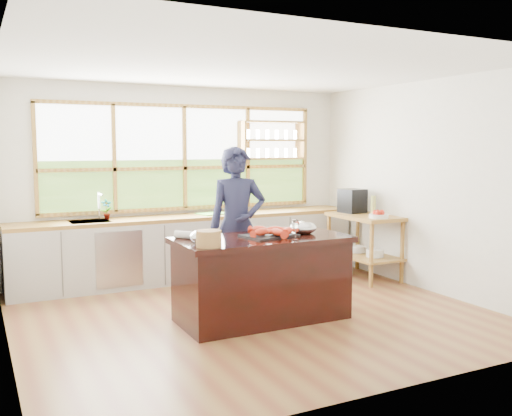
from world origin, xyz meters
TOP-DOWN VIEW (x-y plane):
  - ground_plane at (0.00, 0.00)m, footprint 5.00×5.00m
  - room_shell at (0.02, 0.51)m, footprint 5.02×4.52m
  - back_counter at (-0.02, 1.94)m, footprint 4.90×0.63m
  - right_shelf_unit at (2.19, 0.89)m, footprint 0.62×1.10m
  - island at (0.00, -0.20)m, footprint 1.85×0.90m
  - cook at (0.04, 0.51)m, footprint 0.76×0.59m
  - potted_plant at (-1.17, 2.00)m, footprint 0.15×0.10m
  - cutting_board at (0.31, 1.94)m, footprint 0.46×0.39m
  - espresso_machine at (2.19, 1.19)m, footprint 0.33×0.35m
  - wine_bottle at (2.24, 0.77)m, footprint 0.08×0.08m
  - fruit_bowl at (2.14, 0.53)m, footprint 0.26×0.26m
  - slate_board at (0.09, -0.18)m, footprint 0.62×0.50m
  - lobster_pile at (0.12, -0.21)m, footprint 0.52×0.48m
  - mixing_bowl_left at (-0.68, -0.26)m, footprint 0.30×0.30m
  - mixing_bowl_right at (0.53, -0.17)m, footprint 0.30×0.30m
  - wine_glass at (0.20, -0.55)m, footprint 0.08×0.08m
  - wicker_basket at (-0.73, -0.49)m, footprint 0.25×0.25m
  - parchment_roll at (-0.75, 0.04)m, footprint 0.25×0.28m

SIDE VIEW (x-z plane):
  - ground_plane at x=0.00m, z-range 0.00..0.00m
  - island at x=0.00m, z-range 0.00..0.90m
  - back_counter at x=-0.02m, z-range 0.00..0.90m
  - right_shelf_unit at x=2.19m, z-range 0.15..1.05m
  - cutting_board at x=0.31m, z-range 0.90..0.91m
  - slate_board at x=0.09m, z-range 0.90..0.92m
  - cook at x=0.04m, z-range 0.00..1.86m
  - parchment_roll at x=-0.75m, z-range 0.90..0.98m
  - fruit_bowl at x=2.14m, z-range 0.89..1.00m
  - lobster_pile at x=0.12m, z-range 0.92..1.00m
  - mixing_bowl_right at x=0.53m, z-range 0.89..1.03m
  - mixing_bowl_left at x=-0.68m, z-range 0.89..1.04m
  - wicker_basket at x=-0.73m, z-range 0.90..1.06m
  - potted_plant at x=-1.17m, z-range 0.90..1.17m
  - wine_bottle at x=2.24m, z-range 0.90..1.18m
  - wine_glass at x=0.20m, z-range 0.95..1.17m
  - espresso_machine at x=2.19m, z-range 0.90..1.25m
  - room_shell at x=0.02m, z-range 0.40..3.11m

